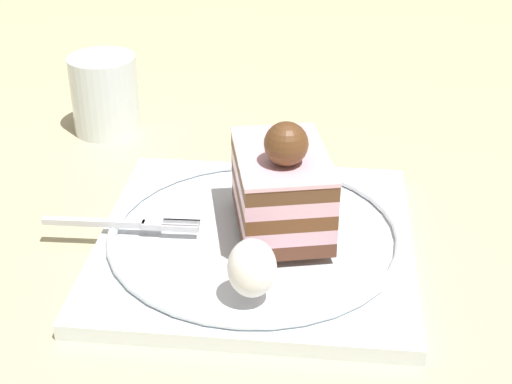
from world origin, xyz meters
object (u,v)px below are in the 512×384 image
fork (126,224)px  dessert_plate (256,236)px  cake_slice (282,186)px  whipped_cream_dollop (252,268)px  drink_glass_near (105,98)px

fork → dessert_plate: bearing=-84.4°
cake_slice → fork: size_ratio=0.92×
whipped_cream_dollop → dessert_plate: bearing=2.8°
whipped_cream_dollop → drink_glass_near: 0.34m
dessert_plate → cake_slice: bearing=-83.8°
fork → drink_glass_near: size_ratio=1.55×
cake_slice → drink_glass_near: 0.28m
fork → cake_slice: bearing=-84.3°
dessert_plate → fork: bearing=95.6°
cake_slice → fork: (-0.01, 0.12, -0.03)m
whipped_cream_dollop → fork: (0.08, 0.11, -0.02)m
dessert_plate → whipped_cream_dollop: whipped_cream_dollop is taller
fork → drink_glass_near: bearing=18.1°
cake_slice → whipped_cream_dollop: 0.09m
dessert_plate → cake_slice: (0.00, -0.02, 0.05)m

